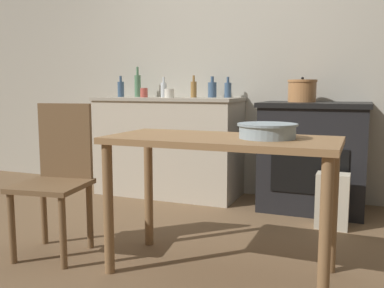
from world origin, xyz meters
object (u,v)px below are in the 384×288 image
bottle_left (228,90)px  bottle_center (194,89)px  chair (57,174)px  bottle_far_left (138,85)px  stock_pot (302,91)px  bottle_center_right (121,89)px  cup_mid_right (169,93)px  stove (313,156)px  work_table (221,159)px  bottle_mid_left (212,89)px  bottle_center_left (164,89)px  cup_right (144,93)px  flour_sack (332,201)px  mixing_bowl_large (267,130)px

bottle_left → bottle_center: bottle_center is taller
chair → bottle_far_left: bottle_far_left is taller
stock_pot → bottle_far_left: bearing=177.0°
chair → bottle_far_left: 1.85m
bottle_center_right → cup_mid_right: bottle_center_right is taller
stock_pot → cup_mid_right: bearing=-172.1°
bottle_far_left → bottle_center: bottle_far_left is taller
stove → bottle_center: 1.26m
work_table → bottle_mid_left: bottle_mid_left is taller
work_table → bottle_far_left: bottle_far_left is taller
stock_pot → bottle_center_left: (-1.32, 0.03, 0.01)m
bottle_center → bottle_center_right: bearing=-179.2°
chair → cup_right: 1.64m
bottle_far_left → bottle_left: bearing=2.1°
bottle_far_left → cup_right: size_ratio=3.36×
bottle_center → bottle_center_right: (-0.79, -0.01, 0.00)m
bottle_center_left → bottle_center: bottle_center is taller
bottle_center → cup_mid_right: bottle_center is taller
work_table → bottle_left: 1.79m
flour_sack → bottle_center: bottle_center is taller
flour_sack → stock_pot: bearing=121.0°
bottle_center_left → bottle_center: 0.31m
bottle_center → bottle_center_left: bearing=-178.7°
bottle_center_right → cup_mid_right: (0.63, -0.19, -0.04)m
mixing_bowl_large → work_table: bearing=-172.6°
bottle_center → bottle_center_right: 0.79m
stove → cup_right: size_ratio=10.17×
bottle_far_left → mixing_bowl_large: bearing=-44.1°
stove → stock_pot: size_ratio=3.69×
stock_pot → mixing_bowl_large: bearing=-88.8°
bottle_center_left → cup_right: bearing=-142.0°
bottle_center_left → cup_right: size_ratio=2.18×
bottle_left → bottle_center: (-0.31, -0.08, 0.01)m
chair → bottle_far_left: size_ratio=3.10×
stove → chair: 2.10m
stock_pot → bottle_center_right: (-1.80, 0.03, 0.02)m
work_table → stove: bearing=77.8°
bottle_center → cup_right: size_ratio=2.32×
work_table → chair: (-1.04, -0.08, -0.15)m
work_table → cup_mid_right: bearing=124.5°
bottle_mid_left → bottle_far_left: bearing=-177.0°
flour_sack → mixing_bowl_large: mixing_bowl_large is taller
work_table → cup_right: (-1.26, 1.47, 0.34)m
stove → bottle_left: (-0.81, 0.17, 0.56)m
cup_mid_right → cup_right: size_ratio=0.99×
work_table → stock_pot: bearing=82.3°
bottle_center → bottle_center_right: bottle_center_right is taller
stove → stock_pot: (-0.12, 0.05, 0.55)m
bottle_center → bottle_mid_left: bearing=28.7°
bottle_mid_left → bottle_center_left: (-0.47, -0.09, -0.00)m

